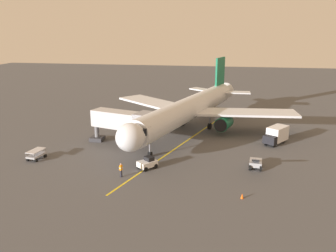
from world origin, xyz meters
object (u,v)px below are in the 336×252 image
Objects in this scene: box_truck_rear_apron at (276,135)px; safety_cone_nose_right at (242,196)px; jet_bridge at (127,121)px; baggage_cart_portside at (36,154)px; airplane at (190,109)px; belt_loader_starboard_side at (256,163)px; tug_near_nose at (148,163)px; safety_cone_nose_left at (130,147)px; ground_crew_wing_walker at (188,116)px; ground_crew_marshaller at (121,170)px.

box_truck_rear_apron is 20.03m from safety_cone_nose_right.
jet_bridge is 13.28m from baggage_cart_portside.
box_truck_rear_apron reaches higher than baggage_cart_portside.
baggage_cart_portside is (18.77, 16.92, -3.35)m from airplane.
airplane is at bearing -17.18° from box_truck_rear_apron.
baggage_cart_portside is 28.97m from belt_loader_starboard_side.
jet_bridge is 19.55m from belt_loader_starboard_side.
tug_near_nose is 4.96× the size of safety_cone_nose_left.
safety_cone_nose_right is at bearing 107.26° from ground_crew_wing_walker.
baggage_cart_portside is at bearing 36.21° from jet_bridge.
tug_near_nose is (3.24, 17.35, -3.30)m from airplane.
ground_crew_marshaller is 25.37m from box_truck_rear_apron.
safety_cone_nose_left is (1.91, -10.10, -0.61)m from ground_crew_marshaller.
safety_cone_nose_left is (7.62, 10.41, -3.73)m from airplane.
tug_near_nose reaches higher than safety_cone_nose_left.
airplane is at bearing -100.59° from tug_near_nose.
baggage_cart_portside reaches higher than safety_cone_nose_right.
airplane is 14.34× the size of baggage_cart_portside.
tug_near_nose is at bearing 85.66° from ground_crew_wing_walker.
belt_loader_starboard_side is at bearing 163.18° from jet_bridge.
ground_crew_marshaller is 1.00× the size of ground_crew_wing_walker.
airplane is 8.28m from ground_crew_wing_walker.
ground_crew_marshaller is at bearing 52.09° from tug_near_nose.
tug_near_nose is at bearing -127.91° from ground_crew_marshaller.
ground_crew_marshaller reaches higher than safety_cone_nose_right.
baggage_cart_portside is at bearing 54.56° from ground_crew_wing_walker.
belt_loader_starboard_side reaches higher than safety_cone_nose_right.
tug_near_nose is (-2.46, -3.16, -0.18)m from ground_crew_marshaller.
baggage_cart_portside is 34.91m from box_truck_rear_apron.
ground_crew_wing_walker is 0.37× the size of belt_loader_starboard_side.
belt_loader_starboard_side reaches higher than ground_crew_marshaller.
baggage_cart_portside is at bearing 21.28° from box_truck_rear_apron.
airplane is 23.12× the size of ground_crew_wing_walker.
jet_bridge is 3.74m from safety_cone_nose_left.
tug_near_nose is 4.96× the size of safety_cone_nose_right.
airplane reaches higher than safety_cone_nose_left.
box_truck_rear_apron is at bearing -158.72° from baggage_cart_portside.
jet_bridge is at bearing -16.82° from belt_loader_starboard_side.
airplane is 25.19m from safety_cone_nose_right.
jet_bridge is at bearing 67.44° from ground_crew_wing_walker.
airplane is 21.52m from ground_crew_marshaller.
tug_near_nose is 8.21m from safety_cone_nose_left.
belt_loader_starboard_side is at bearing 124.24° from airplane.
safety_cone_nose_right is (-27.06, 6.57, -0.38)m from baggage_cart_portside.
jet_bridge reaches higher than tug_near_nose.
belt_loader_starboard_side is at bearing -160.41° from ground_crew_marshaller.
jet_bridge is 18.47m from ground_crew_wing_walker.
airplane is 12.50m from jet_bridge.
jet_bridge is 20.77× the size of safety_cone_nose_right.
safety_cone_nose_left is at bearing 70.78° from ground_crew_wing_walker.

